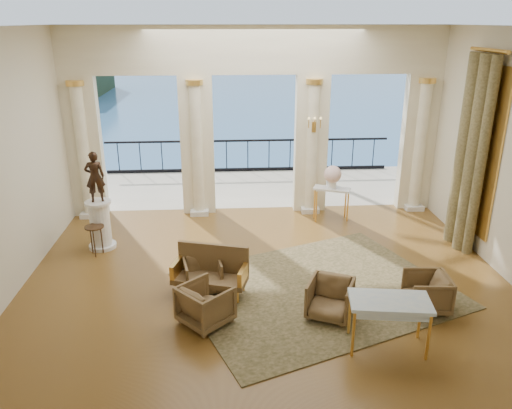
{
  "coord_description": "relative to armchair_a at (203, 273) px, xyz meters",
  "views": [
    {
      "loc": [
        -0.73,
        -8.13,
        4.59
      ],
      "look_at": [
        -0.17,
        0.6,
        1.35
      ],
      "focal_mm": 35.0,
      "sensor_mm": 36.0,
      "label": 1
    }
  ],
  "objects": [
    {
      "name": "floor",
      "position": [
        1.18,
        0.15,
        -0.33
      ],
      "size": [
        9.0,
        9.0,
        0.0
      ],
      "primitive_type": "plane",
      "color": "#4C2F0D",
      "rests_on": "ground"
    },
    {
      "name": "room_walls",
      "position": [
        1.18,
        -0.96,
        2.55
      ],
      "size": [
        9.0,
        9.0,
        9.0
      ],
      "color": "beige",
      "rests_on": "ground"
    },
    {
      "name": "arcade",
      "position": [
        1.18,
        3.97,
        2.25
      ],
      "size": [
        9.0,
        0.56,
        4.5
      ],
      "color": "beige",
      "rests_on": "ground"
    },
    {
      "name": "terrace",
      "position": [
        1.18,
        5.95,
        -0.38
      ],
      "size": [
        10.0,
        3.6,
        0.1
      ],
      "primitive_type": "cube",
      "color": "#A79D89",
      "rests_on": "ground"
    },
    {
      "name": "balustrade",
      "position": [
        1.18,
        7.55,
        0.08
      ],
      "size": [
        9.0,
        0.06,
        1.03
      ],
      "color": "black",
      "rests_on": "terrace"
    },
    {
      "name": "palm_tree",
      "position": [
        3.18,
        6.75,
        3.76
      ],
      "size": [
        2.0,
        2.0,
        4.5
      ],
      "color": "#4C3823",
      "rests_on": "terrace"
    },
    {
      "name": "headland",
      "position": [
        -28.82,
        70.15,
        -3.33
      ],
      "size": [
        22.0,
        18.0,
        6.0
      ],
      "primitive_type": "cube",
      "color": "black",
      "rests_on": "sea"
    },
    {
      "name": "sea",
      "position": [
        1.18,
        60.15,
        -6.33
      ],
      "size": [
        160.0,
        160.0,
        0.0
      ],
      "primitive_type": "plane",
      "color": "navy",
      "rests_on": "ground"
    },
    {
      "name": "curtain",
      "position": [
        5.46,
        1.65,
        1.69
      ],
      "size": [
        0.33,
        1.4,
        4.09
      ],
      "color": "#494125",
      "rests_on": "ground"
    },
    {
      "name": "window_frame",
      "position": [
        5.65,
        1.65,
        1.77
      ],
      "size": [
        0.04,
        1.6,
        3.4
      ],
      "primitive_type": "cube",
      "color": "#ECB24D",
      "rests_on": "room_walls"
    },
    {
      "name": "wall_sconce",
      "position": [
        2.58,
        3.66,
        1.89
      ],
      "size": [
        0.3,
        0.11,
        0.33
      ],
      "color": "#ECB24D",
      "rests_on": "arcade"
    },
    {
      "name": "rug",
      "position": [
        2.05,
        -0.14,
        -0.32
      ],
      "size": [
        5.52,
        4.96,
        0.02
      ],
      "primitive_type": "cube",
      "rotation": [
        0.0,
        0.0,
        0.38
      ],
      "color": "#2B3016",
      "rests_on": "ground"
    },
    {
      "name": "armchair_a",
      "position": [
        0.0,
        0.0,
        0.0
      ],
      "size": [
        0.75,
        0.71,
        0.67
      ],
      "primitive_type": "imported",
      "rotation": [
        0.0,
        0.0,
        0.19
      ],
      "color": "#46341D",
      "rests_on": "ground"
    },
    {
      "name": "armchair_b",
      "position": [
        2.11,
        -0.98,
        0.02
      ],
      "size": [
        0.89,
        0.87,
        0.71
      ],
      "primitive_type": "imported",
      "rotation": [
        0.0,
        0.0,
        -0.42
      ],
      "color": "#46341D",
      "rests_on": "ground"
    },
    {
      "name": "armchair_c",
      "position": [
        3.77,
        -0.88,
        0.02
      ],
      "size": [
        0.69,
        0.73,
        0.7
      ],
      "primitive_type": "imported",
      "rotation": [
        0.0,
        0.0,
        -1.64
      ],
      "color": "#46341D",
      "rests_on": "ground"
    },
    {
      "name": "armchair_d",
      "position": [
        0.09,
        -1.05,
        0.04
      ],
      "size": [
        0.98,
        0.99,
        0.74
      ],
      "primitive_type": "imported",
      "rotation": [
        0.0,
        0.0,
        2.32
      ],
      "color": "#46341D",
      "rests_on": "ground"
    },
    {
      "name": "settee",
      "position": [
        0.16,
        -0.06,
        0.09
      ],
      "size": [
        1.4,
        0.89,
        0.86
      ],
      "rotation": [
        0.0,
        0.0,
        -0.28
      ],
      "color": "#46341D",
      "rests_on": "ground"
    },
    {
      "name": "game_table",
      "position": [
        2.79,
        -1.85,
        0.38
      ],
      "size": [
        1.24,
        0.79,
        0.8
      ],
      "rotation": [
        0.0,
        0.0,
        -0.14
      ],
      "color": "silver",
      "rests_on": "ground"
    },
    {
      "name": "pedestal",
      "position": [
        -2.22,
        1.95,
        0.17
      ],
      "size": [
        0.57,
        0.57,
        1.05
      ],
      "color": "silver",
      "rests_on": "ground"
    },
    {
      "name": "statue",
      "position": [
        -2.22,
        1.95,
        1.25
      ],
      "size": [
        0.44,
        0.34,
        1.07
      ],
      "primitive_type": "imported",
      "rotation": [
        0.0,
        0.0,
        3.37
      ],
      "color": "black",
      "rests_on": "pedestal"
    },
    {
      "name": "console_table",
      "position": [
        2.99,
        3.2,
        0.35
      ],
      "size": [
        0.92,
        0.63,
        0.82
      ],
      "rotation": [
        0.0,
        0.0,
        -0.38
      ],
      "color": "silver",
      "rests_on": "ground"
    },
    {
      "name": "urn",
      "position": [
        2.99,
        3.2,
        0.8
      ],
      "size": [
        0.41,
        0.41,
        0.55
      ],
      "color": "white",
      "rests_on": "console_table"
    },
    {
      "name": "side_table",
      "position": [
        -2.26,
        1.6,
        0.21
      ],
      "size": [
        0.39,
        0.39,
        0.64
      ],
      "color": "black",
      "rests_on": "ground"
    }
  ]
}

